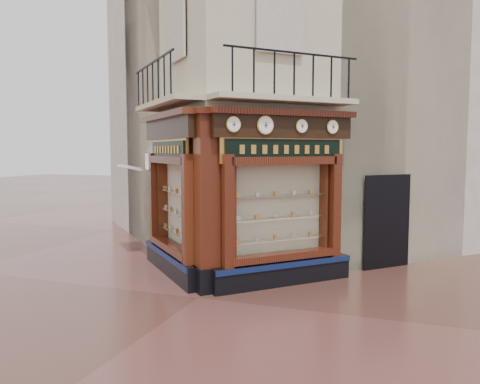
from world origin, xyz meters
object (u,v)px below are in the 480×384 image
at_px(clock_c, 302,126).
at_px(awning, 139,254).
at_px(clock_b, 265,125).
at_px(clock_d, 332,127).
at_px(signboard_right, 285,149).
at_px(signboard_left, 168,150).
at_px(clock_a, 233,124).
at_px(corner_pilaster, 207,203).

height_order(clock_c, awning, clock_c).
distance_m(clock_b, clock_d, 1.77).
xyz_separation_m(clock_b, clock_c, (0.65, 0.65, -0.00)).
xyz_separation_m(clock_c, signboard_right, (-0.34, -0.18, -0.52)).
height_order(clock_b, clock_d, clock_b).
bearing_deg(signboard_left, signboard_right, -135.00).
bearing_deg(awning, signboard_left, -175.79).
distance_m(clock_b, awning, 6.14).
relative_size(clock_a, signboard_left, 0.17).
distance_m(clock_d, awning, 6.84).
bearing_deg(corner_pilaster, clock_c, -11.41).
relative_size(clock_c, signboard_left, 0.15).
xyz_separation_m(awning, signboard_left, (1.89, -1.63, 3.10)).
relative_size(clock_b, clock_c, 1.30).
height_order(clock_a, signboard_left, clock_a).
height_order(clock_b, signboard_left, clock_b).
height_order(corner_pilaster, awning, corner_pilaster).
xyz_separation_m(clock_b, awning, (-4.50, 2.11, -3.62)).
distance_m(clock_a, clock_d, 2.52).
xyz_separation_m(clock_d, awning, (-5.75, 0.86, -3.62)).
height_order(awning, signboard_right, signboard_right).
distance_m(corner_pilaster, clock_b, 2.10).
xyz_separation_m(corner_pilaster, signboard_left, (-1.46, 1.01, 1.15)).
relative_size(clock_a, clock_c, 1.07).
bearing_deg(clock_d, signboard_right, 174.76).
xyz_separation_m(clock_a, clock_c, (1.19, 1.19, -0.00)).
bearing_deg(clock_a, signboard_right, 4.81).
distance_m(clock_a, clock_b, 0.75).
height_order(clock_b, clock_c, clock_b).
bearing_deg(clock_d, clock_a, -180.00).
distance_m(corner_pilaster, clock_d, 3.42).
bearing_deg(signboard_right, corner_pilaster, 169.75).
distance_m(clock_c, clock_d, 0.84).
xyz_separation_m(clock_c, clock_d, (0.59, 0.59, 0.00)).
bearing_deg(awning, clock_b, -160.11).
relative_size(clock_d, signboard_left, 0.16).
bearing_deg(clock_d, clock_b, 180.00).
bearing_deg(clock_c, corner_pilaster, 168.59).
bearing_deg(clock_c, awning, 119.25).
bearing_deg(clock_a, clock_d, 0.00).
bearing_deg(signboard_right, clock_c, -16.86).
distance_m(corner_pilaster, clock_c, 2.73).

